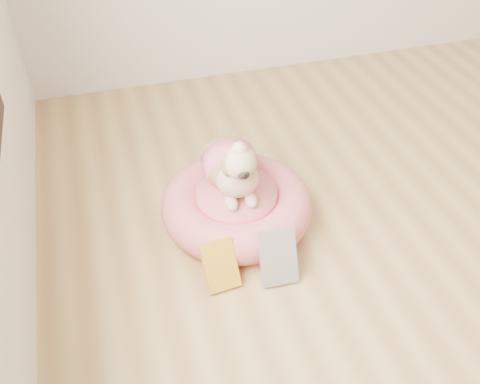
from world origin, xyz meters
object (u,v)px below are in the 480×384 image
object	(u,v)px
book_yellow	(220,265)
book_white	(278,257)
pet_bed	(237,205)
dog	(233,156)

from	to	relation	value
book_yellow	book_white	xyz separation A→B (m)	(0.21, -0.04, 0.02)
pet_bed	book_white	bearing A→B (deg)	-80.08
pet_bed	dog	world-z (taller)	dog
book_yellow	dog	bearing A→B (deg)	61.11
pet_bed	book_yellow	world-z (taller)	book_yellow
pet_bed	dog	distance (m)	0.23
pet_bed	book_yellow	distance (m)	0.35
dog	book_white	size ratio (longest dim) A/B	1.86
pet_bed	book_white	distance (m)	0.35
dog	pet_bed	bearing A→B (deg)	-81.45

